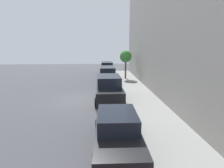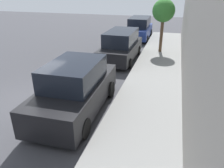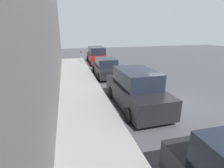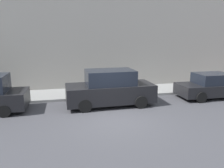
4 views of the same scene
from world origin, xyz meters
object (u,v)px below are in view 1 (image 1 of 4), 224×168
at_px(parked_minivan_fifth, 107,68).
at_px(street_tree, 126,57).
at_px(parked_minivan_fourth, 108,75).
at_px(parked_suv_third, 109,89).
at_px(parked_sedan_second, 117,131).

bearing_deg(parked_minivan_fifth, street_tree, -63.42).
xyz_separation_m(parked_minivan_fourth, street_tree, (2.37, 2.17, 1.99)).
height_order(parked_suv_third, parked_minivan_fifth, parked_suv_third).
distance_m(parked_minivan_fourth, street_tree, 3.78).
bearing_deg(parked_suv_third, parked_minivan_fourth, 89.06).
bearing_deg(parked_minivan_fourth, parked_minivan_fifth, 89.37).
bearing_deg(parked_minivan_fourth, parked_sedan_second, -89.98).
xyz_separation_m(parked_sedan_second, parked_minivan_fourth, (-0.01, 13.40, 0.20)).
distance_m(parked_sedan_second, street_tree, 15.89).
relative_size(parked_suv_third, street_tree, 1.36).
bearing_deg(parked_suv_third, parked_sedan_second, -88.99).
distance_m(parked_suv_third, parked_minivan_fourth, 6.80).
bearing_deg(parked_minivan_fifth, parked_suv_third, -90.78).
bearing_deg(parked_minivan_fifth, parked_minivan_fourth, -90.63).
bearing_deg(parked_suv_third, street_tree, 74.53).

